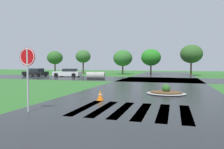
{
  "coord_description": "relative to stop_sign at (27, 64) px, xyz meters",
  "views": [
    {
      "loc": [
        1.76,
        -3.52,
        2.06
      ],
      "look_at": [
        -2.54,
        10.91,
        1.29
      ],
      "focal_mm": 33.58,
      "sensor_mm": 36.0,
      "label": 1
    }
  ],
  "objects": [
    {
      "name": "car_blue_compact",
      "position": [
        -16.35,
        22.46,
        -1.44
      ],
      "size": [
        4.38,
        2.42,
        1.3
      ],
      "rotation": [
        0.0,
        0.0,
        3.04
      ],
      "color": "black",
      "rests_on": "ground"
    },
    {
      "name": "car_dark_suv",
      "position": [
        -10.33,
        22.51,
        -1.43
      ],
      "size": [
        4.49,
        2.35,
        1.3
      ],
      "rotation": [
        0.0,
        0.0,
        3.2
      ],
      "color": "silver",
      "rests_on": "ground"
    },
    {
      "name": "drainage_pipe_stack",
      "position": [
        -4.1,
        18.75,
        -1.55
      ],
      "size": [
        2.54,
        1.36,
        0.98
      ],
      "color": "#9E9B93",
      "rests_on": "ground"
    },
    {
      "name": "asphalt_cross_road",
      "position": [
        4.24,
        20.34,
        -2.04
      ],
      "size": [
        90.0,
        8.98,
        0.01
      ],
      "primitive_type": "cube",
      "color": "#232628",
      "rests_on": "ground"
    },
    {
      "name": "stop_sign",
      "position": [
        0.0,
        0.0,
        0.0
      ],
      "size": [
        0.76,
        0.08,
        2.74
      ],
      "rotation": [
        0.0,
        0.0,
        -0.0
      ],
      "color": "#B2B5BA",
      "rests_on": "ground"
    },
    {
      "name": "asphalt_roadway",
      "position": [
        4.24,
        6.01,
        -2.04
      ],
      "size": [
        9.98,
        80.0,
        0.01
      ],
      "primitive_type": "cube",
      "color": "#232628",
      "rests_on": "ground"
    },
    {
      "name": "background_treeline",
      "position": [
        0.92,
        31.92,
        1.48
      ],
      "size": [
        38.02,
        6.13,
        5.52
      ],
      "color": "#4C3823",
      "rests_on": "ground"
    },
    {
      "name": "median_island",
      "position": [
        5.48,
        7.09,
        -1.9
      ],
      "size": [
        2.63,
        2.19,
        0.68
      ],
      "color": "#9E9B93",
      "rests_on": "ground"
    },
    {
      "name": "traffic_cone",
      "position": [
        2.02,
        3.52,
        -1.76
      ],
      "size": [
        0.37,
        0.37,
        0.58
      ],
      "color": "orange",
      "rests_on": "ground"
    },
    {
      "name": "crosswalk_stripes",
      "position": [
        4.24,
        1.54,
        -2.04
      ],
      "size": [
        4.95,
        3.6,
        0.01
      ],
      "color": "white",
      "rests_on": "ground"
    }
  ]
}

